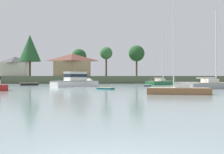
% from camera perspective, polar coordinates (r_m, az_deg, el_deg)
% --- Properties ---
extents(far_shore_bank, '(182.04, 47.41, 2.11)m').
position_cam_1_polar(far_shore_bank, '(109.37, -2.37, -0.39)').
color(far_shore_bank, '#4C563D').
rests_on(far_shore_bank, ground).
extents(sailboat_grey, '(10.01, 6.11, 13.05)m').
position_cam_1_polar(sailboat_grey, '(51.69, 17.77, -1.75)').
color(sailboat_grey, gray).
rests_on(sailboat_grey, ground).
extents(dinghy_teal, '(2.90, 2.69, 0.41)m').
position_cam_1_polar(dinghy_teal, '(46.97, -1.18, -2.13)').
color(dinghy_teal, '#196B70').
rests_on(dinghy_teal, ground).
extents(cruiser_white, '(9.95, 8.38, 5.27)m').
position_cam_1_polar(cruiser_white, '(59.77, -6.02, -1.11)').
color(cruiser_white, white).
rests_on(cruiser_white, ground).
extents(dinghy_navy, '(1.96, 3.02, 0.41)m').
position_cam_1_polar(dinghy_navy, '(62.51, 6.51, -1.59)').
color(dinghy_navy, navy).
rests_on(dinghy_navy, ground).
extents(sailboat_green, '(8.36, 8.36, 13.10)m').
position_cam_1_polar(sailboat_green, '(73.55, 8.97, -1.21)').
color(sailboat_green, '#236B3D').
rests_on(sailboat_green, ground).
extents(dinghy_black, '(4.31, 3.00, 0.76)m').
position_cam_1_polar(dinghy_black, '(70.65, -14.84, -1.34)').
color(dinghy_black, black).
rests_on(dinghy_black, ground).
extents(sailboat_wood, '(6.92, 3.23, 10.44)m').
position_cam_1_polar(sailboat_wood, '(34.23, 12.08, -2.76)').
color(sailboat_wood, brown).
rests_on(sailboat_wood, ground).
extents(shore_tree_center_left, '(5.19, 5.19, 9.55)m').
position_cam_1_polar(shore_tree_center_left, '(110.41, -6.04, 3.75)').
color(shore_tree_center_left, brown).
rests_on(shore_tree_center_left, far_shore_bank).
extents(shore_tree_inland_c, '(5.29, 5.29, 10.17)m').
position_cam_1_polar(shore_tree_inland_c, '(104.01, 4.50, 4.28)').
color(shore_tree_inland_c, brown).
rests_on(shore_tree_inland_c, far_shore_bank).
extents(shore_tree_right_mid, '(3.96, 3.96, 9.35)m').
position_cam_1_polar(shore_tree_right_mid, '(100.38, -1.06, 4.31)').
color(shore_tree_right_mid, brown).
rests_on(shore_tree_right_mid, far_shore_bank).
extents(shore_tree_far_right, '(6.30, 6.30, 11.97)m').
position_cam_1_polar(shore_tree_far_right, '(94.05, -14.73, 5.11)').
color(shore_tree_far_right, brown).
rests_on(shore_tree_far_right, far_shore_bank).
extents(cottage_behind_trees, '(9.31, 7.85, 7.42)m').
position_cam_1_polar(cottage_behind_trees, '(123.39, -17.27, 1.93)').
color(cottage_behind_trees, silver).
rests_on(cottage_behind_trees, far_shore_bank).
extents(cottage_eastern, '(12.52, 6.57, 7.27)m').
position_cam_1_polar(cottage_eastern, '(102.43, -7.21, 2.27)').
color(cottage_eastern, tan).
rests_on(cottage_eastern, far_shore_bank).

